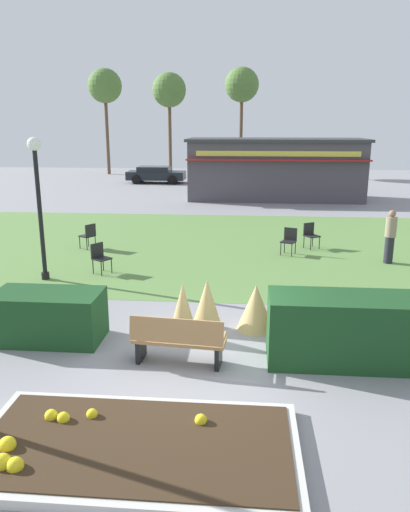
{
  "coord_description": "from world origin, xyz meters",
  "views": [
    {
      "loc": [
        0.85,
        -8.35,
        4.28
      ],
      "look_at": [
        -0.13,
        3.09,
        1.19
      ],
      "focal_mm": 34.83,
      "sensor_mm": 36.0,
      "label": 1
    }
  ],
  "objects_px": {
    "lamppost_mid": "(38,192)",
    "parked_car_center_slot": "(225,175)",
    "person_strolling": "(390,236)",
    "parked_car_east_slot": "(303,175)",
    "park_bench": "(178,340)",
    "food_kiosk": "(275,169)",
    "parked_car_west_slot": "(156,174)",
    "tree_left_bg": "(242,86)",
    "trash_bin": "(346,336)",
    "cafe_chair_center": "(289,239)",
    "tree_right_bg": "(169,91)",
    "tree_center_bg": "(105,87)",
    "cafe_chair_west": "(310,233)",
    "cafe_chair_north": "(89,234)",
    "cafe_chair_east": "(100,256)"
  },
  "relations": [
    {
      "from": "cafe_chair_north",
      "to": "parked_car_east_slot",
      "type": "height_order",
      "value": "parked_car_east_slot"
    },
    {
      "from": "cafe_chair_center",
      "to": "cafe_chair_north",
      "type": "height_order",
      "value": "same"
    },
    {
      "from": "tree_right_bg",
      "to": "tree_center_bg",
      "type": "distance_m",
      "value": 5.36
    },
    {
      "from": "park_bench",
      "to": "parked_car_east_slot",
      "type": "height_order",
      "value": "parked_car_east_slot"
    },
    {
      "from": "tree_center_bg",
      "to": "park_bench",
      "type": "bearing_deg",
      "value": -72.51
    },
    {
      "from": "park_bench",
      "to": "parked_car_east_slot",
      "type": "bearing_deg",
      "value": 79.62
    },
    {
      "from": "trash_bin",
      "to": "parked_car_center_slot",
      "type": "distance_m",
      "value": 27.91
    },
    {
      "from": "cafe_chair_center",
      "to": "parked_car_west_slot",
      "type": "xyz_separation_m",
      "value": [
        -8.2,
        19.99,
        0.12
      ]
    },
    {
      "from": "cafe_chair_north",
      "to": "parked_car_east_slot",
      "type": "bearing_deg",
      "value": 64.49
    },
    {
      "from": "cafe_chair_east",
      "to": "parked_car_east_slot",
      "type": "relative_size",
      "value": 0.21
    },
    {
      "from": "cafe_chair_center",
      "to": "person_strolling",
      "type": "height_order",
      "value": "person_strolling"
    },
    {
      "from": "cafe_chair_north",
      "to": "tree_right_bg",
      "type": "relative_size",
      "value": 0.11
    },
    {
      "from": "tree_right_bg",
      "to": "tree_left_bg",
      "type": "bearing_deg",
      "value": 4.25
    },
    {
      "from": "tree_center_bg",
      "to": "cafe_chair_east",
      "type": "bearing_deg",
      "value": -74.98
    },
    {
      "from": "parked_car_center_slot",
      "to": "trash_bin",
      "type": "bearing_deg",
      "value": -82.76
    },
    {
      "from": "cafe_chair_west",
      "to": "tree_right_bg",
      "type": "height_order",
      "value": "tree_right_bg"
    },
    {
      "from": "parked_car_west_slot",
      "to": "park_bench",
      "type": "bearing_deg",
      "value": -78.8
    },
    {
      "from": "park_bench",
      "to": "cafe_chair_center",
      "type": "distance_m",
      "value": 8.57
    },
    {
      "from": "food_kiosk",
      "to": "cafe_chair_north",
      "type": "height_order",
      "value": "food_kiosk"
    },
    {
      "from": "cafe_chair_center",
      "to": "trash_bin",
      "type": "bearing_deg",
      "value": -86.62
    },
    {
      "from": "park_bench",
      "to": "trash_bin",
      "type": "xyz_separation_m",
      "value": [
        3.07,
        0.47,
        -0.01
      ]
    },
    {
      "from": "tree_center_bg",
      "to": "cafe_chair_west",
      "type": "bearing_deg",
      "value": -60.51
    },
    {
      "from": "trash_bin",
      "to": "cafe_chair_center",
      "type": "distance_m",
      "value": 7.71
    },
    {
      "from": "cafe_chair_east",
      "to": "parked_car_west_slot",
      "type": "relative_size",
      "value": 0.21
    },
    {
      "from": "tree_right_bg",
      "to": "parked_car_west_slot",
      "type": "bearing_deg",
      "value": -91.29
    },
    {
      "from": "person_strolling",
      "to": "parked_car_east_slot",
      "type": "bearing_deg",
      "value": -38.7
    },
    {
      "from": "parked_car_center_slot",
      "to": "tree_center_bg",
      "type": "distance_m",
      "value": 13.65
    },
    {
      "from": "food_kiosk",
      "to": "tree_center_bg",
      "type": "distance_m",
      "value": 19.73
    },
    {
      "from": "lamppost_mid",
      "to": "parked_car_center_slot",
      "type": "xyz_separation_m",
      "value": [
        4.01,
        23.38,
        -1.84
      ]
    },
    {
      "from": "person_strolling",
      "to": "parked_car_west_slot",
      "type": "xyz_separation_m",
      "value": [
        -11.23,
        20.82,
        -0.22
      ]
    },
    {
      "from": "trash_bin",
      "to": "tree_left_bg",
      "type": "bearing_deg",
      "value": 94.25
    },
    {
      "from": "food_kiosk",
      "to": "cafe_chair_north",
      "type": "xyz_separation_m",
      "value": [
        -7.05,
        -12.61,
        -1.2
      ]
    },
    {
      "from": "food_kiosk",
      "to": "tree_center_bg",
      "type": "xyz_separation_m",
      "value": [
        -13.53,
        13.29,
        5.44
      ]
    },
    {
      "from": "parked_car_center_slot",
      "to": "tree_left_bg",
      "type": "relative_size",
      "value": 0.5
    },
    {
      "from": "park_bench",
      "to": "food_kiosk",
      "type": "distance_m",
      "value": 21.15
    },
    {
      "from": "cafe_chair_west",
      "to": "cafe_chair_east",
      "type": "distance_m",
      "value": 7.43
    },
    {
      "from": "cafe_chair_north",
      "to": "parked_car_center_slot",
      "type": "xyz_separation_m",
      "value": [
        3.86,
        19.84,
        0.12
      ]
    },
    {
      "from": "tree_center_bg",
      "to": "cafe_chair_center",
      "type": "bearing_deg",
      "value": -62.78
    },
    {
      "from": "parked_car_center_slot",
      "to": "tree_right_bg",
      "type": "height_order",
      "value": "tree_right_bg"
    },
    {
      "from": "food_kiosk",
      "to": "cafe_chair_east",
      "type": "relative_size",
      "value": 11.31
    },
    {
      "from": "trash_bin",
      "to": "tree_center_bg",
      "type": "height_order",
      "value": "tree_center_bg"
    },
    {
      "from": "lamppost_mid",
      "to": "parked_car_center_slot",
      "type": "distance_m",
      "value": 23.79
    },
    {
      "from": "parked_car_west_slot",
      "to": "tree_left_bg",
      "type": "bearing_deg",
      "value": 47.54
    },
    {
      "from": "park_bench",
      "to": "cafe_chair_west",
      "type": "xyz_separation_m",
      "value": [
        3.43,
        9.1,
        0.05
      ]
    },
    {
      "from": "person_strolling",
      "to": "parked_car_east_slot",
      "type": "xyz_separation_m",
      "value": [
        -0.5,
        20.82,
        -0.22
      ]
    },
    {
      "from": "food_kiosk",
      "to": "person_strolling",
      "type": "height_order",
      "value": "food_kiosk"
    },
    {
      "from": "lamppost_mid",
      "to": "parked_car_east_slot",
      "type": "height_order",
      "value": "lamppost_mid"
    },
    {
      "from": "park_bench",
      "to": "tree_left_bg",
      "type": "relative_size",
      "value": 0.2
    },
    {
      "from": "person_strolling",
      "to": "lamppost_mid",
      "type": "bearing_deg",
      "value": 64.12
    },
    {
      "from": "lamppost_mid",
      "to": "cafe_chair_center",
      "type": "height_order",
      "value": "lamppost_mid"
    }
  ]
}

